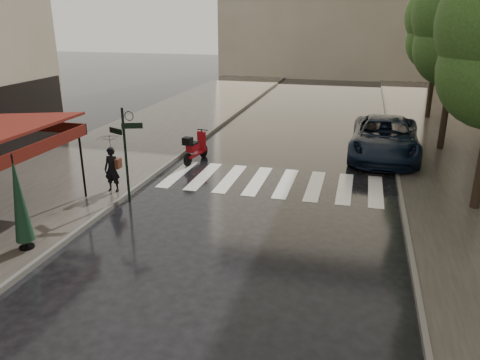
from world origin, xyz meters
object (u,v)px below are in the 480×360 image
at_px(pedestrian_with_umbrella, 110,146).
at_px(scooter, 195,149).
at_px(parasol_back, 19,199).
at_px(parked_car, 385,138).

distance_m(pedestrian_with_umbrella, scooter, 4.58).
bearing_deg(parasol_back, scooter, 79.73).
distance_m(pedestrian_with_umbrella, parked_car, 11.40).
xyz_separation_m(parked_car, parasol_back, (-9.12, -11.23, 0.63)).
bearing_deg(parasol_back, parked_car, 50.92).
height_order(pedestrian_with_umbrella, scooter, pedestrian_with_umbrella).
xyz_separation_m(scooter, parasol_back, (-1.54, -8.50, 0.89)).
relative_size(scooter, parked_car, 0.31).
distance_m(scooter, parasol_back, 8.68).
height_order(scooter, parked_car, parked_car).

